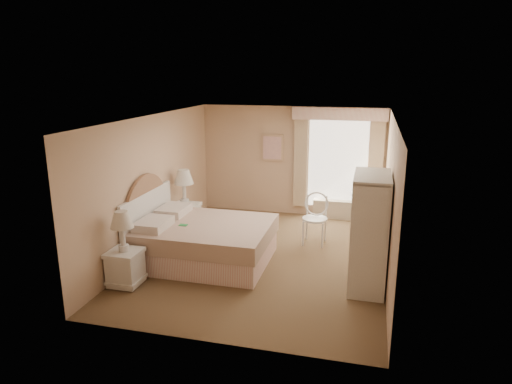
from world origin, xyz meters
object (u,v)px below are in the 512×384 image
(nightstand_near, at_px, (125,258))
(cafe_chair, at_px, (315,214))
(bed, at_px, (197,240))
(nightstand_far, at_px, (185,211))
(round_table, at_px, (367,204))
(armoire, at_px, (369,241))

(nightstand_near, relative_size, cafe_chair, 1.20)
(bed, distance_m, cafe_chair, 2.36)
(nightstand_far, distance_m, round_table, 3.86)
(round_table, distance_m, armoire, 2.90)
(bed, height_order, nightstand_near, bed)
(nightstand_near, xyz_separation_m, cafe_chair, (2.63, 2.58, 0.13))
(round_table, xyz_separation_m, cafe_chair, (-0.96, -1.23, 0.08))
(nightstand_far, bearing_deg, bed, -58.37)
(round_table, distance_m, cafe_chair, 1.56)
(round_table, relative_size, armoire, 0.42)
(bed, distance_m, nightstand_near, 1.40)
(bed, relative_size, cafe_chair, 2.34)
(bed, bearing_deg, nightstand_far, 121.63)
(armoire, bearing_deg, bed, 174.60)
(bed, bearing_deg, nightstand_near, -121.37)
(bed, xyz_separation_m, nightstand_near, (-0.73, -1.20, 0.06))
(nightstand_near, height_order, armoire, armoire)
(nightstand_near, xyz_separation_m, nightstand_far, (0.00, 2.38, 0.05))
(nightstand_near, bearing_deg, bed, 58.63)
(round_table, height_order, cafe_chair, cafe_chair)
(nightstand_far, bearing_deg, cafe_chair, 4.33)
(cafe_chair, bearing_deg, nightstand_near, -132.90)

